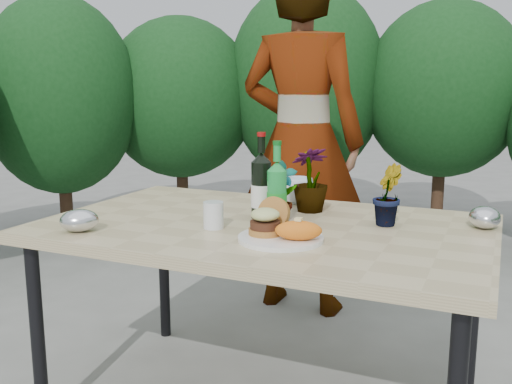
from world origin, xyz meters
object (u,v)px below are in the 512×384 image
at_px(dinner_plate, 281,238).
at_px(person, 301,141).
at_px(wine_bottle, 261,187).
at_px(patio_table, 265,238).

distance_m(dinner_plate, person, 1.33).
bearing_deg(wine_bottle, dinner_plate, -38.04).
relative_size(dinner_plate, person, 0.15).
distance_m(patio_table, wine_bottle, 0.20).
xyz_separation_m(patio_table, person, (-0.23, 1.06, 0.26)).
bearing_deg(patio_table, wine_bottle, 122.04).
xyz_separation_m(wine_bottle, person, (-0.19, 0.99, 0.08)).
bearing_deg(patio_table, dinner_plate, -54.78).
distance_m(wine_bottle, person, 1.01).
bearing_deg(dinner_plate, wine_bottle, 124.39).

